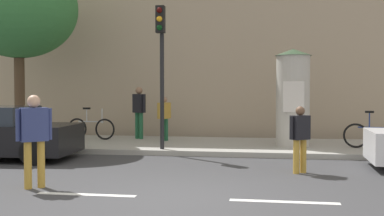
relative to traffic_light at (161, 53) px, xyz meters
name	(u,v)px	position (x,y,z in m)	size (l,w,h in m)	color
ground_plane	(182,198)	(1.55, -5.24, -2.89)	(80.00, 80.00, 0.00)	#38383A
sidewalk_curb	(222,146)	(1.55, 1.76, -2.81)	(36.00, 4.00, 0.15)	#9E9B93
lane_markings	(182,198)	(1.55, -5.24, -2.88)	(25.80, 0.16, 0.01)	silver
building_backdrop	(233,27)	(1.55, 6.76, 1.57)	(36.00, 5.00, 8.92)	tan
traffic_light	(161,53)	(0.00, 0.00, 0.00)	(0.24, 0.45, 4.04)	black
poster_column	(293,97)	(3.73, 1.45, -1.26)	(1.10, 1.10, 2.92)	#B2ADA3
street_tree	(18,9)	(-5.03, 1.29, 1.59)	(3.80, 3.80, 5.96)	#4C3826
pedestrian_in_light_jacket	(34,133)	(-1.33, -4.86, -1.84)	(0.53, 0.50, 1.75)	#B78C33
pedestrian_with_bag	(300,135)	(3.69, -2.43, -2.03)	(0.47, 0.44, 1.48)	#B78C33
pedestrian_with_backpack	(139,108)	(-1.41, 2.77, -1.68)	(0.52, 0.43, 1.79)	#1E5938
pedestrian_in_red_top	(164,115)	(-0.40, 2.18, -1.87)	(0.37, 0.65, 1.48)	#1E5938
bicycle_leaning	(91,128)	(-2.98, 2.30, -2.35)	(1.76, 0.28, 1.09)	black
bicycle_upright	(375,135)	(6.03, 1.13, -2.35)	(1.73, 0.51, 1.09)	black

